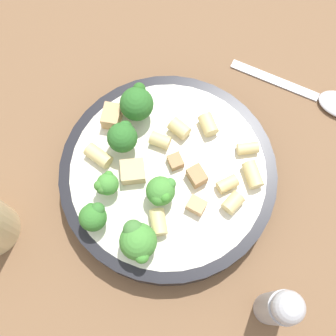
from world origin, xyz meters
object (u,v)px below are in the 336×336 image
at_px(rigatoni_1, 160,140).
at_px(chicken_chunk_1, 112,116).
at_px(chicken_chunk_3, 196,205).
at_px(rigatoni_3, 178,128).
at_px(broccoli_floret_1, 107,184).
at_px(broccoli_floret_2, 93,216).
at_px(broccoli_floret_5, 136,103).
at_px(rigatoni_6, 248,148).
at_px(pasta_bowl, 168,175).
at_px(rigatoni_5, 253,175).
at_px(chicken_chunk_4, 175,161).
at_px(chicken_chunk_2, 197,177).
at_px(broccoli_floret_4, 160,192).
at_px(rigatoni_7, 233,203).
at_px(chicken_chunk_0, 133,171).
at_px(broccoli_floret_3, 138,241).
at_px(broccoli_floret_0, 123,137).
at_px(pepper_shaker, 279,308).
at_px(rigatoni_8, 228,181).
at_px(rigatoni_2, 208,125).
at_px(rigatoni_4, 98,156).
at_px(rigatoni_0, 158,222).
at_px(spoon, 323,98).

height_order(rigatoni_1, chicken_chunk_1, chicken_chunk_1).
bearing_deg(chicken_chunk_3, rigatoni_3, 27.27).
relative_size(broccoli_floret_1, broccoli_floret_2, 0.87).
height_order(broccoli_floret_5, rigatoni_6, broccoli_floret_5).
relative_size(pasta_bowl, rigatoni_5, 8.47).
bearing_deg(chicken_chunk_4, rigatoni_1, 50.19).
height_order(broccoli_floret_2, chicken_chunk_2, broccoli_floret_2).
bearing_deg(chicken_chunk_3, broccoli_floret_4, 88.92).
bearing_deg(rigatoni_7, chicken_chunk_4, 66.80).
relative_size(broccoli_floret_4, chicken_chunk_0, 1.41).
relative_size(rigatoni_3, chicken_chunk_0, 0.87).
distance_m(broccoli_floret_5, chicken_chunk_2, 0.11).
bearing_deg(chicken_chunk_3, broccoli_floret_3, 138.44).
xyz_separation_m(broccoli_floret_0, pepper_shaker, (-0.13, -0.20, -0.01)).
xyz_separation_m(broccoli_floret_5, rigatoni_5, (-0.04, -0.14, -0.02)).
relative_size(chicken_chunk_2, pepper_shaker, 0.21).
xyz_separation_m(broccoli_floret_2, chicken_chunk_3, (0.04, -0.10, -0.01)).
bearing_deg(broccoli_floret_5, rigatoni_8, -115.29).
bearing_deg(broccoli_floret_4, rigatoni_3, 1.39).
bearing_deg(rigatoni_2, rigatoni_4, 122.05).
height_order(chicken_chunk_3, chicken_chunk_4, chicken_chunk_3).
bearing_deg(rigatoni_5, broccoli_floret_2, 121.18).
distance_m(broccoli_floret_1, broccoli_floret_4, 0.06).
xyz_separation_m(broccoli_floret_4, chicken_chunk_4, (0.04, -0.01, -0.02)).
height_order(broccoli_floret_5, chicken_chunk_4, broccoli_floret_5).
height_order(broccoli_floret_5, rigatoni_7, broccoli_floret_5).
bearing_deg(rigatoni_6, rigatoni_5, -159.37).
xyz_separation_m(rigatoni_2, chicken_chunk_2, (-0.06, -0.00, -0.00)).
bearing_deg(rigatoni_2, chicken_chunk_0, 138.58).
height_order(broccoli_floret_2, chicken_chunk_4, broccoli_floret_2).
bearing_deg(chicken_chunk_3, broccoli_floret_0, 62.82).
distance_m(rigatoni_0, chicken_chunk_0, 0.06).
xyz_separation_m(broccoli_floret_1, spoon, (0.19, -0.22, -0.05)).
relative_size(broccoli_floret_1, rigatoni_8, 1.35).
bearing_deg(broccoli_floret_3, rigatoni_7, -51.82).
height_order(chicken_chunk_0, chicken_chunk_2, same).
height_order(rigatoni_6, rigatoni_8, same).
distance_m(rigatoni_0, pepper_shaker, 0.15).
distance_m(rigatoni_6, pepper_shaker, 0.17).
relative_size(pasta_bowl, pepper_shaker, 2.57).
relative_size(pasta_bowl, broccoli_floret_0, 5.84).
relative_size(broccoli_floret_5, chicken_chunk_1, 1.76).
height_order(broccoli_floret_5, chicken_chunk_0, broccoli_floret_5).
xyz_separation_m(broccoli_floret_4, chicken_chunk_3, (-0.00, -0.04, -0.01)).
relative_size(rigatoni_3, rigatoni_5, 0.78).
bearing_deg(rigatoni_4, broccoli_floret_4, -108.09).
xyz_separation_m(rigatoni_2, rigatoni_5, (-0.05, -0.06, -0.00)).
xyz_separation_m(rigatoni_8, chicken_chunk_2, (-0.00, 0.03, 0.00)).
relative_size(chicken_chunk_0, pepper_shaker, 0.27).
height_order(rigatoni_6, chicken_chunk_0, chicken_chunk_0).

